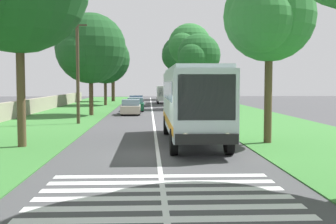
{
  "coord_description": "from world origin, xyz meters",
  "views": [
    {
      "loc": [
        -18.0,
        0.39,
        3.0
      ],
      "look_at": [
        2.95,
        -0.54,
        1.6
      ],
      "focal_mm": 47.1,
      "sensor_mm": 36.0,
      "label": 1
    }
  ],
  "objects_px": {
    "trailing_car_2": "(136,101)",
    "roadside_tree_left_0": "(89,50)",
    "roadside_tree_left_4": "(104,60)",
    "roadside_tree_left_3": "(112,61)",
    "coach_bus": "(192,100)",
    "roadside_tree_right_4": "(266,19)",
    "roadside_tree_right_3": "(188,46)",
    "utility_pole": "(78,69)",
    "roadside_tree_right_0": "(179,56)",
    "roadside_tree_right_2": "(198,57)",
    "trailing_car_0": "(131,107)",
    "trailing_car_1": "(136,105)",
    "trailing_minibus_0": "(164,93)"
  },
  "relations": [
    {
      "from": "roadside_tree_left_3",
      "to": "roadside_tree_right_2",
      "type": "relative_size",
      "value": 1.04
    },
    {
      "from": "trailing_car_1",
      "to": "roadside_tree_left_4",
      "type": "xyz_separation_m",
      "value": [
        11.83,
        4.41,
        5.29
      ]
    },
    {
      "from": "trailing_car_0",
      "to": "roadside_tree_right_4",
      "type": "relative_size",
      "value": 0.51
    },
    {
      "from": "roadside_tree_left_0",
      "to": "trailing_car_2",
      "type": "bearing_deg",
      "value": -14.35
    },
    {
      "from": "trailing_car_0",
      "to": "roadside_tree_left_4",
      "type": "height_order",
      "value": "roadside_tree_left_4"
    },
    {
      "from": "trailing_car_0",
      "to": "trailing_car_1",
      "type": "distance_m",
      "value": 5.14
    },
    {
      "from": "roadside_tree_right_3",
      "to": "utility_pole",
      "type": "relative_size",
      "value": 1.43
    },
    {
      "from": "roadside_tree_right_2",
      "to": "roadside_tree_right_3",
      "type": "relative_size",
      "value": 0.78
    },
    {
      "from": "roadside_tree_left_0",
      "to": "roadside_tree_left_4",
      "type": "xyz_separation_m",
      "value": [
        18.04,
        0.44,
        -0.03
      ]
    },
    {
      "from": "trailing_car_2",
      "to": "trailing_minibus_0",
      "type": "xyz_separation_m",
      "value": [
        9.0,
        -3.82,
        0.88
      ]
    },
    {
      "from": "trailing_minibus_0",
      "to": "roadside_tree_right_4",
      "type": "xyz_separation_m",
      "value": [
        -42.94,
        -3.46,
        4.56
      ]
    },
    {
      "from": "roadside_tree_right_2",
      "to": "utility_pole",
      "type": "height_order",
      "value": "roadside_tree_right_2"
    },
    {
      "from": "roadside_tree_right_2",
      "to": "trailing_minibus_0",
      "type": "bearing_deg",
      "value": 13.4
    },
    {
      "from": "roadside_tree_left_4",
      "to": "roadside_tree_left_3",
      "type": "bearing_deg",
      "value": -0.35
    },
    {
      "from": "roadside_tree_left_0",
      "to": "roadside_tree_right_2",
      "type": "relative_size",
      "value": 1.08
    },
    {
      "from": "roadside_tree_right_3",
      "to": "utility_pole",
      "type": "bearing_deg",
      "value": 159.16
    },
    {
      "from": "trailing_car_0",
      "to": "trailing_car_1",
      "type": "xyz_separation_m",
      "value": [
        5.13,
        -0.29,
        0.0
      ]
    },
    {
      "from": "trailing_car_0",
      "to": "roadside_tree_right_0",
      "type": "height_order",
      "value": "roadside_tree_right_0"
    },
    {
      "from": "trailing_minibus_0",
      "to": "roadside_tree_left_0",
      "type": "distance_m",
      "value": 25.51
    },
    {
      "from": "roadside_tree_left_3",
      "to": "roadside_tree_right_4",
      "type": "bearing_deg",
      "value": -166.91
    },
    {
      "from": "roadside_tree_left_4",
      "to": "roadside_tree_right_4",
      "type": "bearing_deg",
      "value": -162.7
    },
    {
      "from": "roadside_tree_right_0",
      "to": "roadside_tree_right_2",
      "type": "distance_m",
      "value": 28.41
    },
    {
      "from": "coach_bus",
      "to": "roadside_tree_left_3",
      "type": "bearing_deg",
      "value": 9.2
    },
    {
      "from": "coach_bus",
      "to": "trailing_car_0",
      "type": "relative_size",
      "value": 2.6
    },
    {
      "from": "utility_pole",
      "to": "trailing_car_0",
      "type": "bearing_deg",
      "value": -19.9
    },
    {
      "from": "trailing_minibus_0",
      "to": "roadside_tree_left_4",
      "type": "height_order",
      "value": "roadside_tree_left_4"
    },
    {
      "from": "roadside_tree_right_3",
      "to": "coach_bus",
      "type": "bearing_deg",
      "value": 175.13
    },
    {
      "from": "roadside_tree_right_2",
      "to": "roadside_tree_right_4",
      "type": "relative_size",
      "value": 1.01
    },
    {
      "from": "roadside_tree_right_4",
      "to": "roadside_tree_left_4",
      "type": "bearing_deg",
      "value": 17.3
    },
    {
      "from": "coach_bus",
      "to": "roadside_tree_left_0",
      "type": "bearing_deg",
      "value": 22.16
    },
    {
      "from": "coach_bus",
      "to": "roadside_tree_right_3",
      "type": "bearing_deg",
      "value": -4.87
    },
    {
      "from": "coach_bus",
      "to": "roadside_tree_left_4",
      "type": "height_order",
      "value": "roadside_tree_left_4"
    },
    {
      "from": "coach_bus",
      "to": "roadside_tree_right_2",
      "type": "relative_size",
      "value": 1.3
    },
    {
      "from": "utility_pole",
      "to": "trailing_minibus_0",
      "type": "bearing_deg",
      "value": -12.86
    },
    {
      "from": "roadside_tree_right_3",
      "to": "utility_pole",
      "type": "distance_m",
      "value": 29.73
    },
    {
      "from": "trailing_minibus_0",
      "to": "roadside_tree_right_3",
      "type": "xyz_separation_m",
      "value": [
        -4.79,
        -3.1,
        6.38
      ]
    },
    {
      "from": "roadside_tree_left_0",
      "to": "utility_pole",
      "type": "distance_m",
      "value": 8.63
    },
    {
      "from": "trailing_car_2",
      "to": "roadside_tree_left_3",
      "type": "distance_m",
      "value": 16.94
    },
    {
      "from": "coach_bus",
      "to": "roadside_tree_right_2",
      "type": "height_order",
      "value": "roadside_tree_right_2"
    },
    {
      "from": "trailing_car_0",
      "to": "roadside_tree_left_4",
      "type": "bearing_deg",
      "value": 13.68
    },
    {
      "from": "trailing_car_1",
      "to": "roadside_tree_left_4",
      "type": "bearing_deg",
      "value": 20.46
    },
    {
      "from": "trailing_car_0",
      "to": "roadside_tree_left_3",
      "type": "bearing_deg",
      "value": 7.9
    },
    {
      "from": "roadside_tree_left_0",
      "to": "roadside_tree_right_3",
      "type": "xyz_separation_m",
      "value": [
        19.14,
        -10.74,
        1.94
      ]
    },
    {
      "from": "trailing_car_0",
      "to": "roadside_tree_left_4",
      "type": "xyz_separation_m",
      "value": [
        16.96,
        4.13,
        5.29
      ]
    },
    {
      "from": "trailing_car_0",
      "to": "trailing_car_2",
      "type": "relative_size",
      "value": 1.0
    },
    {
      "from": "coach_bus",
      "to": "roadside_tree_right_4",
      "type": "distance_m",
      "value": 5.35
    },
    {
      "from": "coach_bus",
      "to": "trailing_car_0",
      "type": "height_order",
      "value": "coach_bus"
    },
    {
      "from": "trailing_car_2",
      "to": "roadside_tree_left_0",
      "type": "relative_size",
      "value": 0.46
    },
    {
      "from": "roadside_tree_left_0",
      "to": "coach_bus",
      "type": "bearing_deg",
      "value": -157.84
    },
    {
      "from": "coach_bus",
      "to": "utility_pole",
      "type": "height_order",
      "value": "utility_pole"
    }
  ]
}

